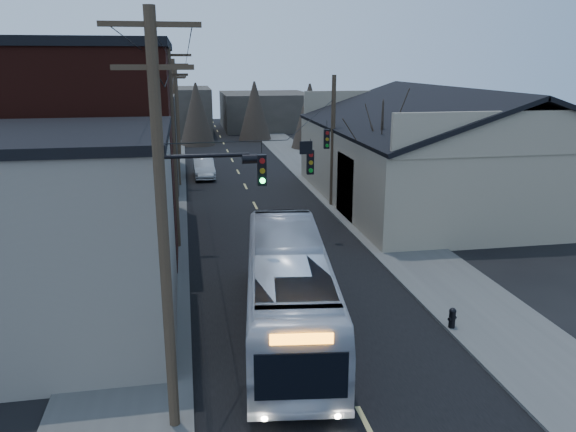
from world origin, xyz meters
name	(u,v)px	position (x,y,z in m)	size (l,w,h in m)	color
road_surface	(248,192)	(0.00, 30.00, 0.01)	(9.00, 110.00, 0.02)	black
sidewalk_left	(158,195)	(-6.50, 30.00, 0.06)	(4.00, 110.00, 0.12)	#474744
sidewalk_right	(334,188)	(6.50, 30.00, 0.06)	(4.00, 110.00, 0.12)	#474744
building_clapboard	(51,241)	(-9.00, 9.00, 3.50)	(8.00, 8.00, 7.00)	slate
building_brick	(74,149)	(-10.00, 20.00, 5.00)	(10.00, 12.00, 10.00)	#33100B
building_left_far	(120,137)	(-9.50, 36.00, 3.50)	(9.00, 14.00, 7.00)	#322D28
warehouse	(446,162)	(13.00, 25.00, 2.70)	(16.16, 20.60, 7.73)	gray
building_far_left	(171,112)	(-6.00, 65.00, 3.00)	(10.00, 12.00, 6.00)	#322D28
building_far_right	(265,111)	(7.00, 70.00, 2.50)	(12.00, 14.00, 5.00)	#322D28
bare_tree	(380,165)	(6.50, 20.00, 3.60)	(0.40, 0.40, 7.20)	black
utility_lines	(206,136)	(-3.11, 24.14, 4.95)	(11.24, 45.28, 10.50)	#382B1E
bus	(288,288)	(-1.06, 7.88, 1.64)	(2.75, 11.75, 3.27)	silver
parked_car	(204,168)	(-3.00, 36.05, 0.77)	(1.63, 4.67, 1.54)	#A8ACB0
fire_hydrant	(452,317)	(4.70, 6.86, 0.52)	(0.37, 0.26, 0.75)	black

